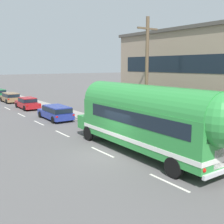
{
  "coord_description": "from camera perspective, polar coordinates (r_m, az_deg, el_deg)",
  "views": [
    {
      "loc": [
        -8.85,
        -12.7,
        5.22
      ],
      "look_at": [
        1.71,
        2.1,
        2.12
      ],
      "focal_mm": 44.1,
      "sensor_mm": 36.0,
      "label": 1
    }
  ],
  "objects": [
    {
      "name": "utility_pole",
      "position": [
        19.7,
        7.19,
        7.28
      ],
      "size": [
        1.8,
        0.24,
        8.5
      ],
      "color": "brown",
      "rests_on": "ground"
    },
    {
      "name": "ground_plane",
      "position": [
        16.34,
        -0.61,
        -8.96
      ],
      "size": [
        300.0,
        300.0,
        0.0
      ],
      "primitive_type": "plane",
      "color": "#565454"
    },
    {
      "name": "car_second",
      "position": [
        34.91,
        -17.12,
        1.87
      ],
      "size": [
        1.95,
        4.67,
        1.37
      ],
      "color": "#A5191E",
      "rests_on": "ground"
    },
    {
      "name": "car_lead",
      "position": [
        27.12,
        -11.53,
        0.07
      ],
      "size": [
        2.09,
        4.82,
        1.37
      ],
      "color": "navy",
      "rests_on": "ground"
    },
    {
      "name": "sidewalk_slab",
      "position": [
        26.9,
        -4.74,
        -1.39
      ],
      "size": [
        1.96,
        90.0,
        0.15
      ],
      "primitive_type": "cube",
      "color": "gray",
      "rests_on": "ground"
    },
    {
      "name": "car_third",
      "position": [
        41.67,
        -20.33,
        2.96
      ],
      "size": [
        1.9,
        4.29,
        1.37
      ],
      "color": "olive",
      "rests_on": "ground"
    },
    {
      "name": "lane_markings",
      "position": [
        28.23,
        -11.02,
        -1.16
      ],
      "size": [
        3.77,
        80.0,
        0.01
      ],
      "color": "silver",
      "rests_on": "ground"
    },
    {
      "name": "painted_bus",
      "position": [
        15.79,
        7.72,
        -1.06
      ],
      "size": [
        2.73,
        12.51,
        4.12
      ],
      "color": "#2D8C3D",
      "rests_on": "ground"
    }
  ]
}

